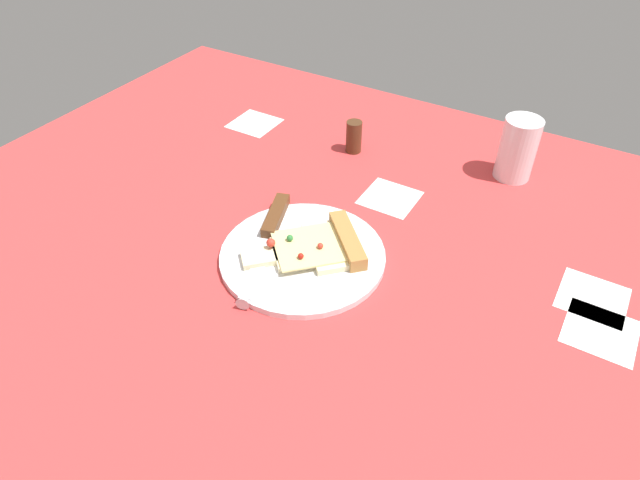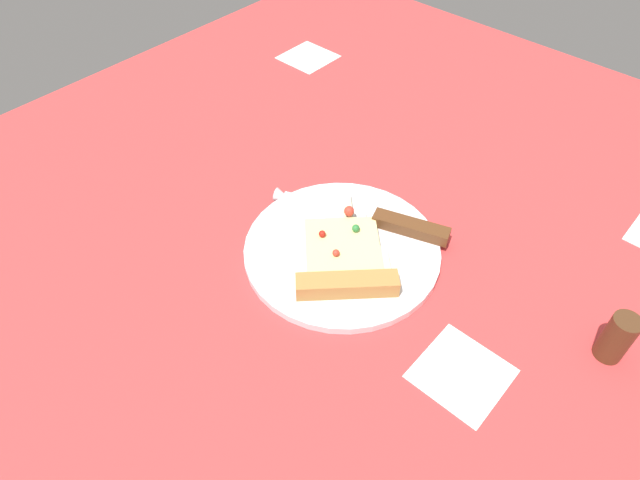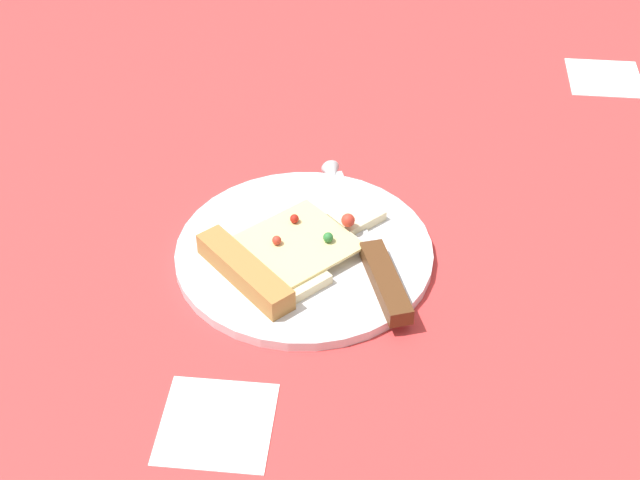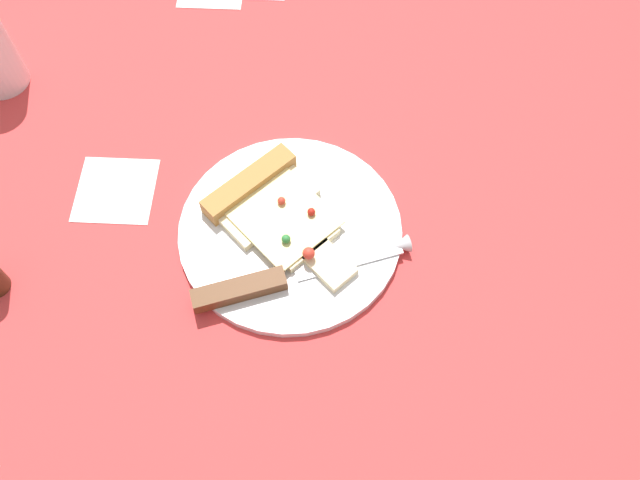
{
  "view_description": "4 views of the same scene",
  "coord_description": "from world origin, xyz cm",
  "views": [
    {
      "loc": [
        42.13,
        -49.8,
        56.51
      ],
      "look_at": [
        10.22,
        3.77,
        3.5
      ],
      "focal_mm": 31.24,
      "sensor_mm": 36.0,
      "label": 1
    },
    {
      "loc": [
        45.17,
        31.99,
        52.62
      ],
      "look_at": [
        9.54,
        -0.1,
        1.84
      ],
      "focal_mm": 31.09,
      "sensor_mm": 36.0,
      "label": 2
    },
    {
      "loc": [
        0.13,
        66.89,
        58.04
      ],
      "look_at": [
        6.67,
        1.9,
        1.9
      ],
      "focal_mm": 50.37,
      "sensor_mm": 36.0,
      "label": 3
    },
    {
      "loc": [
        -28.03,
        -2.71,
        65.32
      ],
      "look_at": [
        5.38,
        -1.14,
        3.52
      ],
      "focal_mm": 37.3,
      "sensor_mm": 36.0,
      "label": 4
    }
  ],
  "objects": [
    {
      "name": "ground_plane",
      "position": [
        0.02,
        0.02,
        -1.5
      ],
      "size": [
        119.78,
        119.78,
        3.0
      ],
      "color": "#D13838",
      "rests_on": "ground"
    },
    {
      "name": "plate",
      "position": [
        8.04,
        2.32,
        0.52
      ],
      "size": [
        24.91,
        24.91,
        1.04
      ],
      "primitive_type": "cylinder",
      "color": "silver",
      "rests_on": "ground_plane"
    },
    {
      "name": "pizza_slice",
      "position": [
        9.84,
        4.13,
        1.83
      ],
      "size": [
        17.82,
        17.82,
        2.64
      ],
      "rotation": [
        0.0,
        0.0,
        2.36
      ],
      "color": "beige",
      "rests_on": "plate"
    },
    {
      "name": "knife",
      "position": [
        1.94,
        2.76,
        1.65
      ],
      "size": [
        9.9,
        23.35,
        2.45
      ],
      "rotation": [
        0.0,
        0.0,
        3.48
      ],
      "color": "silver",
      "rests_on": "plate"
    },
    {
      "name": "pepper_shaker",
      "position": [
        -0.28,
        33.5,
        3.1
      ],
      "size": [
        3.0,
        3.0,
        6.2
      ],
      "primitive_type": "cylinder",
      "color": "#4C2D19",
      "rests_on": "ground_plane"
    }
  ]
}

